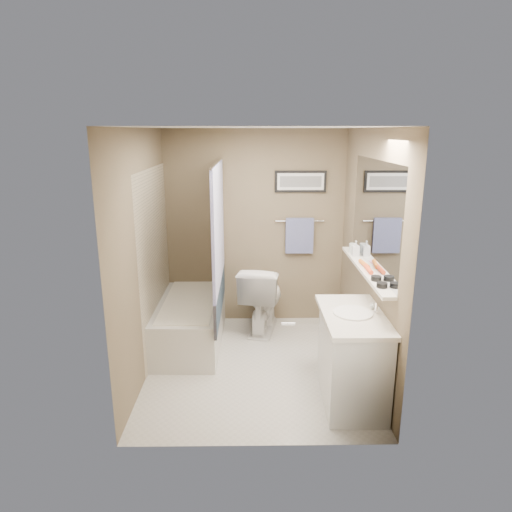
{
  "coord_description": "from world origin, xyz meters",
  "views": [
    {
      "loc": [
        -0.06,
        -4.28,
        2.37
      ],
      "look_at": [
        0.0,
        0.15,
        1.15
      ],
      "focal_mm": 32.0,
      "sensor_mm": 36.0,
      "label": 1
    }
  ],
  "objects_px": {
    "toilet": "(262,297)",
    "candle_bowl_far": "(376,278)",
    "hair_brush_front": "(368,269)",
    "soap_bottle": "(356,248)",
    "glass_jar": "(353,248)",
    "vanity": "(352,359)",
    "candle_bowl_near": "(382,285)",
    "bathtub": "(190,322)",
    "hair_brush_back": "(364,264)"
  },
  "relations": [
    {
      "from": "hair_brush_front",
      "to": "soap_bottle",
      "type": "height_order",
      "value": "soap_bottle"
    },
    {
      "from": "vanity",
      "to": "hair_brush_front",
      "type": "height_order",
      "value": "hair_brush_front"
    },
    {
      "from": "bathtub",
      "to": "toilet",
      "type": "distance_m",
      "value": 0.92
    },
    {
      "from": "candle_bowl_far",
      "to": "hair_brush_back",
      "type": "relative_size",
      "value": 0.41
    },
    {
      "from": "candle_bowl_far",
      "to": "glass_jar",
      "type": "xyz_separation_m",
      "value": [
        0.0,
        0.93,
        0.03
      ]
    },
    {
      "from": "hair_brush_back",
      "to": "hair_brush_front",
      "type": "bearing_deg",
      "value": -90.0
    },
    {
      "from": "candle_bowl_far",
      "to": "hair_brush_back",
      "type": "distance_m",
      "value": 0.43
    },
    {
      "from": "candle_bowl_far",
      "to": "glass_jar",
      "type": "height_order",
      "value": "glass_jar"
    },
    {
      "from": "bathtub",
      "to": "vanity",
      "type": "height_order",
      "value": "vanity"
    },
    {
      "from": "hair_brush_front",
      "to": "hair_brush_back",
      "type": "xyz_separation_m",
      "value": [
        0.0,
        0.17,
        0.0
      ]
    },
    {
      "from": "bathtub",
      "to": "glass_jar",
      "type": "xyz_separation_m",
      "value": [
        1.79,
        -0.18,
        0.92
      ]
    },
    {
      "from": "vanity",
      "to": "candle_bowl_near",
      "type": "height_order",
      "value": "candle_bowl_near"
    },
    {
      "from": "candle_bowl_near",
      "to": "candle_bowl_far",
      "type": "bearing_deg",
      "value": 90.0
    },
    {
      "from": "soap_bottle",
      "to": "glass_jar",
      "type": "bearing_deg",
      "value": 90.0
    },
    {
      "from": "glass_jar",
      "to": "candle_bowl_near",
      "type": "bearing_deg",
      "value": -90.0
    },
    {
      "from": "candle_bowl_near",
      "to": "glass_jar",
      "type": "xyz_separation_m",
      "value": [
        0.0,
        1.11,
        0.03
      ]
    },
    {
      "from": "toilet",
      "to": "candle_bowl_far",
      "type": "relative_size",
      "value": 9.29
    },
    {
      "from": "soap_bottle",
      "to": "toilet",
      "type": "bearing_deg",
      "value": 145.98
    },
    {
      "from": "bathtub",
      "to": "soap_bottle",
      "type": "height_order",
      "value": "soap_bottle"
    },
    {
      "from": "candle_bowl_near",
      "to": "candle_bowl_far",
      "type": "xyz_separation_m",
      "value": [
        0.0,
        0.18,
        0.0
      ]
    },
    {
      "from": "vanity",
      "to": "hair_brush_back",
      "type": "relative_size",
      "value": 4.09
    },
    {
      "from": "toilet",
      "to": "candle_bowl_far",
      "type": "xyz_separation_m",
      "value": [
        0.95,
        -1.45,
        0.72
      ]
    },
    {
      "from": "bathtub",
      "to": "candle_bowl_near",
      "type": "xyz_separation_m",
      "value": [
        1.79,
        -1.29,
        0.89
      ]
    },
    {
      "from": "candle_bowl_near",
      "to": "hair_brush_front",
      "type": "height_order",
      "value": "hair_brush_front"
    },
    {
      "from": "candle_bowl_near",
      "to": "hair_brush_back",
      "type": "bearing_deg",
      "value": 90.0
    },
    {
      "from": "vanity",
      "to": "soap_bottle",
      "type": "height_order",
      "value": "soap_bottle"
    },
    {
      "from": "candle_bowl_far",
      "to": "soap_bottle",
      "type": "relative_size",
      "value": 0.57
    },
    {
      "from": "vanity",
      "to": "bathtub",
      "type": "bearing_deg",
      "value": 145.09
    },
    {
      "from": "candle_bowl_far",
      "to": "hair_brush_front",
      "type": "height_order",
      "value": "hair_brush_front"
    },
    {
      "from": "glass_jar",
      "to": "hair_brush_back",
      "type": "bearing_deg",
      "value": -90.0
    },
    {
      "from": "toilet",
      "to": "candle_bowl_far",
      "type": "height_order",
      "value": "candle_bowl_far"
    },
    {
      "from": "vanity",
      "to": "hair_brush_front",
      "type": "xyz_separation_m",
      "value": [
        0.19,
        0.35,
        0.74
      ]
    },
    {
      "from": "vanity",
      "to": "candle_bowl_near",
      "type": "xyz_separation_m",
      "value": [
        0.19,
        -0.1,
        0.73
      ]
    },
    {
      "from": "vanity",
      "to": "toilet",
      "type": "bearing_deg",
      "value": 118.34
    },
    {
      "from": "candle_bowl_far",
      "to": "soap_bottle",
      "type": "xyz_separation_m",
      "value": [
        0.0,
        0.81,
        0.06
      ]
    },
    {
      "from": "candle_bowl_far",
      "to": "hair_brush_back",
      "type": "xyz_separation_m",
      "value": [
        0.0,
        0.43,
        0.0
      ]
    },
    {
      "from": "bathtub",
      "to": "soap_bottle",
      "type": "distance_m",
      "value": 2.04
    },
    {
      "from": "toilet",
      "to": "candle_bowl_near",
      "type": "bearing_deg",
      "value": 131.84
    },
    {
      "from": "candle_bowl_far",
      "to": "candle_bowl_near",
      "type": "bearing_deg",
      "value": -90.0
    },
    {
      "from": "hair_brush_front",
      "to": "soap_bottle",
      "type": "xyz_separation_m",
      "value": [
        0.0,
        0.55,
        0.06
      ]
    },
    {
      "from": "candle_bowl_far",
      "to": "glass_jar",
      "type": "distance_m",
      "value": 0.93
    },
    {
      "from": "bathtub",
      "to": "candle_bowl_near",
      "type": "relative_size",
      "value": 16.67
    },
    {
      "from": "vanity",
      "to": "hair_brush_front",
      "type": "relative_size",
      "value": 4.09
    },
    {
      "from": "bathtub",
      "to": "hair_brush_back",
      "type": "xyz_separation_m",
      "value": [
        1.79,
        -0.68,
        0.89
      ]
    },
    {
      "from": "hair_brush_front",
      "to": "candle_bowl_near",
      "type": "bearing_deg",
      "value": -90.0
    },
    {
      "from": "toilet",
      "to": "candle_bowl_far",
      "type": "bearing_deg",
      "value": 134.84
    },
    {
      "from": "toilet",
      "to": "glass_jar",
      "type": "bearing_deg",
      "value": 162.97
    },
    {
      "from": "bathtub",
      "to": "soap_bottle",
      "type": "xyz_separation_m",
      "value": [
        1.79,
        -0.3,
        0.94
      ]
    },
    {
      "from": "toilet",
      "to": "soap_bottle",
      "type": "bearing_deg",
      "value": 157.63
    },
    {
      "from": "toilet",
      "to": "hair_brush_back",
      "type": "bearing_deg",
      "value": 144.62
    }
  ]
}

